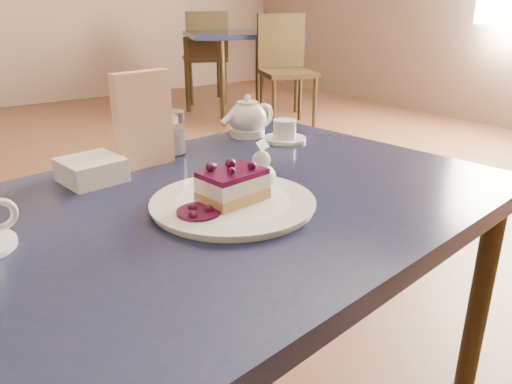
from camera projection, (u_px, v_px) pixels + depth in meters
main_table at (217, 235)px, 0.95m from camera, size 1.21×0.90×0.70m
dessert_plate at (233, 204)px, 0.88m from camera, size 0.29×0.29×0.01m
cheesecake_slice at (233, 186)px, 0.87m from camera, size 0.12×0.09×0.06m
whipped_cream at (261, 176)px, 0.93m from camera, size 0.05×0.05×0.05m
berry_sauce at (199, 212)px, 0.83m from camera, size 0.07×0.07×0.01m
tea_set at (255, 122)px, 1.32m from camera, size 0.21×0.20×0.10m
menu_card at (143, 120)px, 1.07m from camera, size 0.13×0.05×0.21m
sugar_shaker at (174, 133)px, 1.17m from camera, size 0.06×0.06×0.10m
napkin_stack at (91, 170)px, 1.01m from camera, size 0.13×0.13×0.05m
bg_table_far_right at (242, 105)px, 4.91m from camera, size 1.22×1.83×1.22m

